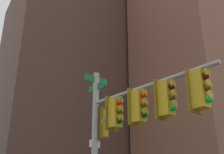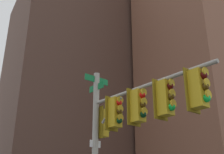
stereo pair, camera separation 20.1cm
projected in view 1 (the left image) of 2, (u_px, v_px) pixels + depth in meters
The scene contains 4 objects.
signal_pole_assembly at pixel (127, 120), 8.85m from camera, with size 1.52×5.23×6.01m.
building_brick_nearside at pixel (69, 90), 53.66m from camera, with size 24.46×21.28×38.93m, color #4C3328.
building_brick_midblock at pixel (209, 55), 48.13m from camera, with size 22.73×16.19×46.48m, color brown.
building_glass_tower at pixel (190, 50), 59.04m from camera, with size 27.10×31.58×58.11m, color #9EC6C1.
Camera 1 is at (-4.71, -8.21, 1.95)m, focal length 44.67 mm.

